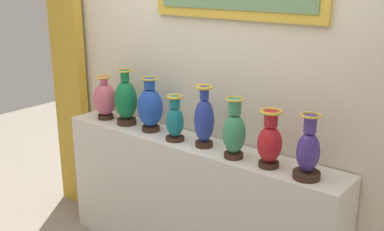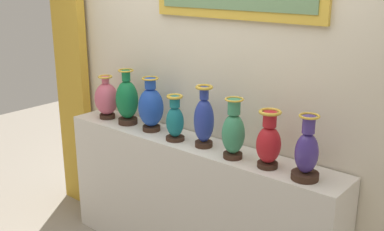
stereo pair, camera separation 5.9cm
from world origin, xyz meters
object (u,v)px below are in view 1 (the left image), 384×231
object	(u,v)px
vase_sapphire	(150,107)
vase_crimson	(270,142)
vase_emerald	(126,101)
vase_jade	(234,132)
vase_indigo	(308,153)
vase_cobalt	(204,120)
vase_teal	(175,120)
vase_rose	(105,99)

from	to	relation	value
vase_sapphire	vase_crimson	distance (m)	1.03
vase_emerald	vase_jade	size ratio (longest dim) A/B	1.09
vase_crimson	vase_indigo	size ratio (longest dim) A/B	0.93
vase_sapphire	vase_jade	distance (m)	0.78
vase_cobalt	vase_crimson	world-z (taller)	vase_cobalt
vase_teal	vase_rose	bearing A→B (deg)	177.71
vase_teal	vase_indigo	distance (m)	1.01
vase_sapphire	vase_cobalt	bearing A→B (deg)	-1.11
vase_cobalt	vase_crimson	distance (m)	0.52
vase_sapphire	vase_crimson	xyz separation A→B (m)	(1.03, -0.04, -0.02)
vase_jade	vase_crimson	xyz separation A→B (m)	(0.25, 0.01, -0.01)
vase_teal	vase_cobalt	bearing A→B (deg)	7.23
vase_cobalt	vase_jade	bearing A→B (deg)	-8.59
vase_emerald	vase_indigo	world-z (taller)	vase_emerald
vase_emerald	vase_teal	size ratio (longest dim) A/B	1.31
vase_teal	vase_crimson	bearing A→B (deg)	0.15
vase_sapphire	vase_cobalt	distance (m)	0.51
vase_indigo	vase_rose	bearing A→B (deg)	178.71
vase_rose	vase_crimson	world-z (taller)	vase_crimson
vase_emerald	vase_cobalt	xyz separation A→B (m)	(0.77, -0.01, 0.00)
vase_rose	vase_sapphire	distance (m)	0.49
vase_sapphire	vase_teal	xyz separation A→B (m)	(0.27, -0.04, -0.04)
vase_sapphire	vase_indigo	world-z (taller)	vase_sapphire
vase_teal	vase_jade	size ratio (longest dim) A/B	0.83
vase_teal	vase_crimson	distance (m)	0.75
vase_indigo	vase_emerald	bearing A→B (deg)	178.19
vase_emerald	vase_sapphire	distance (m)	0.26
vase_cobalt	vase_teal	bearing A→B (deg)	-172.77
vase_crimson	vase_sapphire	bearing A→B (deg)	177.90
vase_emerald	vase_jade	world-z (taller)	vase_emerald
vase_sapphire	vase_cobalt	world-z (taller)	vase_cobalt
vase_rose	vase_teal	xyz separation A→B (m)	(0.77, -0.03, -0.02)
vase_rose	vase_indigo	bearing A→B (deg)	-1.29
vase_rose	vase_cobalt	world-z (taller)	vase_cobalt
vase_emerald	vase_crimson	distance (m)	1.29
vase_rose	vase_indigo	size ratio (longest dim) A/B	0.91
vase_teal	vase_cobalt	xyz separation A→B (m)	(0.23, 0.03, 0.04)
vase_teal	vase_cobalt	distance (m)	0.24
vase_cobalt	vase_crimson	xyz separation A→B (m)	(0.52, -0.03, -0.03)
vase_sapphire	vase_cobalt	size ratio (longest dim) A/B	0.95
vase_rose	vase_cobalt	bearing A→B (deg)	-0.05
vase_rose	vase_indigo	distance (m)	1.77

